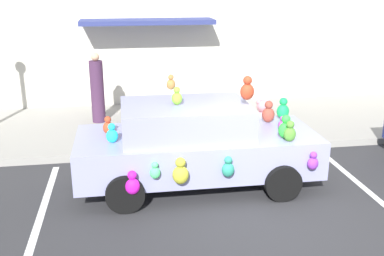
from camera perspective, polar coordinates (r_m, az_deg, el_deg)
ground_plane at (r=7.40m, az=9.52°, el=-11.53°), size 60.00×60.00×0.00m
sidewalk at (r=11.83m, az=2.00°, el=0.58°), size 24.00×4.00×0.15m
parking_stripe_front at (r=9.04m, az=20.45°, el=-6.79°), size 0.12×3.60×0.01m
parking_stripe_rear at (r=8.07m, az=-18.15°, el=-9.59°), size 0.12×3.60×0.01m
plush_covered_car at (r=8.25m, az=0.37°, el=-1.98°), size 4.31×2.07×2.07m
teddy_bear_on_sidewalk at (r=10.94m, az=8.79°, el=1.36°), size 0.42×0.35×0.81m
pedestrian_near_shopfront at (r=11.77m, az=-11.76°, el=4.64°), size 0.34×0.34×1.77m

